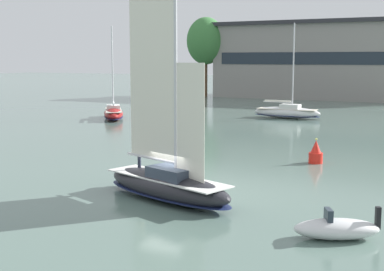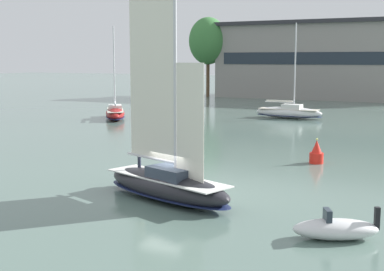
# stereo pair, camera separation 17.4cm
# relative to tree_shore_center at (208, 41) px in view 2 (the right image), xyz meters

# --- Properties ---
(ground_plane) EXTENTS (400.00, 400.00, 0.00)m
(ground_plane) POSITION_rel_tree_shore_center_xyz_m (32.33, -72.87, -11.00)
(ground_plane) COLOR slate
(waterfront_building) EXTENTS (39.38, 14.17, 14.53)m
(waterfront_building) POSITION_rel_tree_shore_center_xyz_m (21.14, 5.46, -3.69)
(waterfront_building) COLOR gray
(waterfront_building) RESTS_ON ground
(tree_shore_center) EXTENTS (7.63, 7.63, 15.71)m
(tree_shore_center) POSITION_rel_tree_shore_center_xyz_m (0.00, 0.00, 0.00)
(tree_shore_center) COLOR brown
(tree_shore_center) RESTS_ON ground
(sailboat_main) EXTENTS (9.36, 5.19, 12.40)m
(sailboat_main) POSITION_rel_tree_shore_center_xyz_m (32.33, -72.87, -10.00)
(sailboat_main) COLOR #232328
(sailboat_main) RESTS_ON ground
(sailboat_moored_near_marina) EXTENTS (8.73, 2.48, 11.98)m
(sailboat_moored_near_marina) POSITION_rel_tree_shore_center_xyz_m (26.36, -31.15, -10.19)
(sailboat_moored_near_marina) COLOR silver
(sailboat_moored_near_marina) RESTS_ON ground
(sailboat_moored_far_slip) EXTENTS (6.89, 8.21, 11.61)m
(sailboat_moored_far_slip) POSITION_rel_tree_shore_center_xyz_m (7.02, -41.93, -10.21)
(sailboat_moored_far_slip) COLOR maroon
(sailboat_moored_far_slip) RESTS_ON ground
(motor_tender) EXTENTS (3.90, 2.94, 1.40)m
(motor_tender) POSITION_rel_tree_shore_center_xyz_m (41.90, -75.18, -10.55)
(motor_tender) COLOR silver
(motor_tender) RESTS_ON ground
(channel_buoy) EXTENTS (1.02, 1.02, 1.86)m
(channel_buoy) POSITION_rel_tree_shore_center_xyz_m (36.99, -59.07, -10.27)
(channel_buoy) COLOR red
(channel_buoy) RESTS_ON ground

